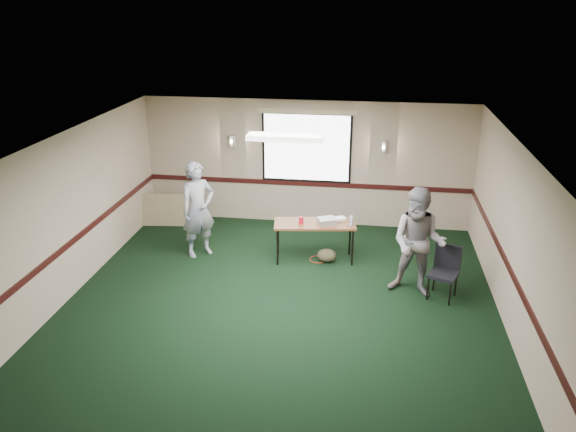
# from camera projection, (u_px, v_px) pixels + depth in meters

# --- Properties ---
(ground) EXTENTS (8.00, 8.00, 0.00)m
(ground) POSITION_uv_depth(u_px,v_px,m) (276.00, 317.00, 8.81)
(ground) COLOR black
(ground) RESTS_ON ground
(room_shell) EXTENTS (8.00, 8.02, 8.00)m
(room_shell) POSITION_uv_depth(u_px,v_px,m) (295.00, 180.00, 10.18)
(room_shell) COLOR tan
(room_shell) RESTS_ON ground
(folding_table) EXTENTS (1.58, 0.81, 0.75)m
(folding_table) POSITION_uv_depth(u_px,v_px,m) (315.00, 226.00, 10.47)
(folding_table) COLOR #593119
(folding_table) RESTS_ON ground
(projector) EXTENTS (0.40, 0.37, 0.11)m
(projector) POSITION_uv_depth(u_px,v_px,m) (327.00, 221.00, 10.39)
(projector) COLOR gray
(projector) RESTS_ON folding_table
(game_console) EXTENTS (0.24, 0.23, 0.05)m
(game_console) POSITION_uv_depth(u_px,v_px,m) (340.00, 218.00, 10.58)
(game_console) COLOR white
(game_console) RESTS_ON folding_table
(red_cup) EXTENTS (0.09, 0.09, 0.13)m
(red_cup) POSITION_uv_depth(u_px,v_px,m) (301.00, 220.00, 10.39)
(red_cup) COLOR red
(red_cup) RESTS_ON folding_table
(water_bottle) EXTENTS (0.05, 0.05, 0.18)m
(water_bottle) POSITION_uv_depth(u_px,v_px,m) (351.00, 221.00, 10.30)
(water_bottle) COLOR #97BEF7
(water_bottle) RESTS_ON folding_table
(duffel_bag) EXTENTS (0.41, 0.34, 0.25)m
(duffel_bag) POSITION_uv_depth(u_px,v_px,m) (327.00, 256.00, 10.59)
(duffel_bag) COLOR #413A25
(duffel_bag) RESTS_ON ground
(cable_coil) EXTENTS (0.40, 0.40, 0.02)m
(cable_coil) POSITION_uv_depth(u_px,v_px,m) (318.00, 259.00, 10.70)
(cable_coil) COLOR #B32C16
(cable_coil) RESTS_ON ground
(folded_table) EXTENTS (1.37, 0.36, 0.70)m
(folded_table) POSITION_uv_depth(u_px,v_px,m) (166.00, 210.00, 12.20)
(folded_table) COLOR tan
(folded_table) RESTS_ON ground
(conference_chair) EXTENTS (0.57, 0.58, 0.89)m
(conference_chair) POSITION_uv_depth(u_px,v_px,m) (445.00, 268.00, 9.25)
(conference_chair) COLOR black
(conference_chair) RESTS_ON ground
(person_left) EXTENTS (0.80, 0.79, 1.86)m
(person_left) POSITION_uv_depth(u_px,v_px,m) (198.00, 210.00, 10.60)
(person_left) COLOR #38537C
(person_left) RESTS_ON ground
(person_right) EXTENTS (1.06, 0.91, 1.87)m
(person_right) POSITION_uv_depth(u_px,v_px,m) (418.00, 243.00, 9.18)
(person_right) COLOR #6D84A9
(person_right) RESTS_ON ground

